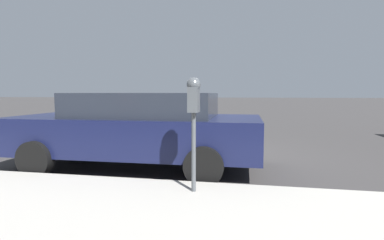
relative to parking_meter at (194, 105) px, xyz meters
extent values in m
plane|color=#3D3A3A|center=(2.65, 0.76, -1.31)|extent=(220.00, 220.00, 0.00)
cylinder|color=#4C5156|center=(0.00, 0.00, -0.65)|extent=(0.06, 0.06, 1.09)
cube|color=#4C5156|center=(0.00, 0.00, 0.07)|extent=(0.20, 0.14, 0.34)
sphere|color=#4C5156|center=(0.00, 0.00, 0.27)|extent=(0.19, 0.19, 0.19)
cube|color=gold|center=(0.11, 0.00, 0.03)|extent=(0.01, 0.11, 0.12)
cube|color=black|center=(0.11, 0.00, 0.15)|extent=(0.01, 0.10, 0.08)
cube|color=#14193D|center=(1.60, 1.46, -0.65)|extent=(2.00, 4.85, 0.70)
cube|color=#232833|center=(1.60, 1.27, -0.07)|extent=(1.74, 2.73, 0.46)
cylinder|color=black|center=(0.61, 2.95, -0.99)|extent=(0.23, 0.64, 0.64)
cylinder|color=black|center=(2.55, 2.97, -0.99)|extent=(0.23, 0.64, 0.64)
cylinder|color=black|center=(0.65, -0.04, -0.99)|extent=(0.23, 0.64, 0.64)
cylinder|color=black|center=(2.59, -0.02, -0.99)|extent=(0.23, 0.64, 0.64)
camera|label=1|loc=(-3.96, -0.73, 0.15)|focal=28.00mm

